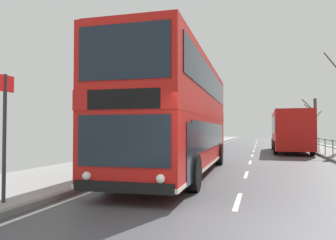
{
  "coord_description": "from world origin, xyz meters",
  "views": [
    {
      "loc": [
        0.53,
        -5.32,
        1.7
      ],
      "look_at": [
        -2.48,
        5.2,
        2.04
      ],
      "focal_mm": 34.54,
      "sensor_mm": 36.0,
      "label": 1
    }
  ],
  "objects_px": {
    "background_bus_far_lane": "(290,130)",
    "bus_stop_sign_near": "(5,124)",
    "double_decker_bus_main": "(179,115)",
    "bare_tree_far_00": "(315,120)"
  },
  "relations": [
    {
      "from": "double_decker_bus_main",
      "to": "bare_tree_far_00",
      "type": "bearing_deg",
      "value": 71.39
    },
    {
      "from": "background_bus_far_lane",
      "to": "bare_tree_far_00",
      "type": "distance_m",
      "value": 12.03
    },
    {
      "from": "background_bus_far_lane",
      "to": "bus_stop_sign_near",
      "type": "height_order",
      "value": "background_bus_far_lane"
    },
    {
      "from": "double_decker_bus_main",
      "to": "bus_stop_sign_near",
      "type": "bearing_deg",
      "value": -109.7
    },
    {
      "from": "bus_stop_sign_near",
      "to": "bare_tree_far_00",
      "type": "height_order",
      "value": "bare_tree_far_00"
    },
    {
      "from": "double_decker_bus_main",
      "to": "bus_stop_sign_near",
      "type": "height_order",
      "value": "double_decker_bus_main"
    },
    {
      "from": "double_decker_bus_main",
      "to": "background_bus_far_lane",
      "type": "bearing_deg",
      "value": 70.15
    },
    {
      "from": "double_decker_bus_main",
      "to": "bare_tree_far_00",
      "type": "xyz_separation_m",
      "value": [
        8.77,
        26.04,
        0.51
      ]
    },
    {
      "from": "bus_stop_sign_near",
      "to": "bare_tree_far_00",
      "type": "distance_m",
      "value": 34.31
    },
    {
      "from": "bus_stop_sign_near",
      "to": "background_bus_far_lane",
      "type": "bearing_deg",
      "value": 70.2
    }
  ]
}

